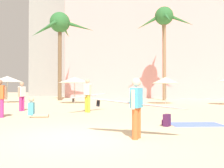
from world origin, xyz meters
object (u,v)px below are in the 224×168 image
at_px(person_far_left, 0,97).
at_px(person_mid_left, 35,110).
at_px(palm_tree_far_left, 164,22).
at_px(cafe_umbrella_1, 7,79).
at_px(cafe_umbrella_2, 75,80).
at_px(person_mid_right, 22,95).
at_px(person_near_left, 136,105).
at_px(palm_tree_left, 60,27).
at_px(beach_towel, 196,124).
at_px(cafe_umbrella_0, 165,80).
at_px(person_near_right, 88,95).
at_px(backpack, 167,120).

xyz_separation_m(person_far_left, person_mid_left, (1.54, 0.22, -0.60)).
distance_m(palm_tree_far_left, person_far_left, 19.61).
xyz_separation_m(cafe_umbrella_1, cafe_umbrella_2, (6.16, -0.15, -0.11)).
bearing_deg(person_mid_right, palm_tree_far_left, -113.93).
xyz_separation_m(cafe_umbrella_1, person_far_left, (5.37, -9.94, -1.18)).
distance_m(person_near_left, person_mid_left, 6.02).
bearing_deg(person_far_left, palm_tree_left, -0.84).
bearing_deg(beach_towel, cafe_umbrella_0, 89.13).
distance_m(cafe_umbrella_0, beach_towel, 11.35).
bearing_deg(person_mid_right, person_near_left, 147.36).
distance_m(cafe_umbrella_2, person_near_left, 14.50).
bearing_deg(person_near_right, cafe_umbrella_2, 59.66).
distance_m(person_near_left, person_mid_right, 9.41).
relative_size(beach_towel, backpack, 4.35).
distance_m(cafe_umbrella_2, person_far_left, 9.88).
height_order(cafe_umbrella_1, person_near_right, cafe_umbrella_1).
bearing_deg(cafe_umbrella_1, person_mid_left, -54.61).
bearing_deg(palm_tree_far_left, beach_towel, -92.41).
bearing_deg(person_near_right, palm_tree_far_left, 15.97).
relative_size(person_near_left, person_mid_left, 3.05).
relative_size(palm_tree_left, cafe_umbrella_0, 4.21).
height_order(cafe_umbrella_2, backpack, cafe_umbrella_2).
distance_m(person_near_right, person_mid_left, 3.25).
xyz_separation_m(beach_towel, person_far_left, (-8.25, 1.11, 0.93)).
height_order(palm_tree_far_left, cafe_umbrella_2, palm_tree_far_left).
xyz_separation_m(person_near_left, person_mid_right, (-6.62, 6.68, 0.03)).
relative_size(person_far_left, person_mid_left, 1.84).
bearing_deg(cafe_umbrella_0, cafe_umbrella_1, -179.49).
height_order(person_near_left, person_far_left, person_far_left).
bearing_deg(palm_tree_far_left, person_far_left, -119.60).
relative_size(cafe_umbrella_2, person_mid_left, 2.95).
height_order(cafe_umbrella_1, person_mid_left, cafe_umbrella_1).
relative_size(palm_tree_far_left, person_far_left, 5.85).
distance_m(palm_tree_far_left, palm_tree_left, 11.19).
relative_size(palm_tree_far_left, person_mid_left, 10.75).
xyz_separation_m(cafe_umbrella_0, person_near_left, (-2.31, -13.72, -1.09)).
bearing_deg(cafe_umbrella_2, palm_tree_left, 121.34).
distance_m(cafe_umbrella_1, person_near_left, 17.84).
relative_size(palm_tree_left, person_near_left, 3.32).
relative_size(cafe_umbrella_1, person_mid_right, 1.53).
height_order(palm_tree_left, person_mid_left, palm_tree_left).
height_order(cafe_umbrella_0, person_mid_left, cafe_umbrella_0).
xyz_separation_m(backpack, person_near_right, (-3.71, 4.40, 0.76)).
relative_size(cafe_umbrella_0, person_near_left, 0.79).
xyz_separation_m(palm_tree_left, cafe_umbrella_1, (-3.22, -4.69, -5.72)).
height_order(cafe_umbrella_2, person_near_left, cafe_umbrella_2).
height_order(beach_towel, backpack, backpack).
bearing_deg(palm_tree_far_left, person_near_left, -98.34).
xyz_separation_m(palm_tree_left, person_near_right, (5.58, -11.84, -6.88)).
height_order(cafe_umbrella_1, backpack, cafe_umbrella_1).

